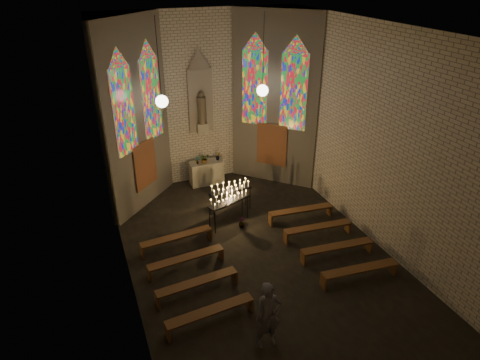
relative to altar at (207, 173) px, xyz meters
name	(u,v)px	position (x,y,z in m)	size (l,w,h in m)	color
floor	(258,255)	(0.00, -5.45, -0.50)	(12.00, 12.00, 0.00)	black
room	(221,115)	(0.00, -2.08, 3.22)	(8.22, 12.43, 7.00)	beige
altar	(207,173)	(0.00, 0.00, 0.00)	(1.40, 0.60, 1.00)	#ACA78C
flower_vase_left	(197,160)	(-0.40, -0.06, 0.67)	(0.18, 0.12, 0.35)	#4C723F
flower_vase_center	(204,159)	(-0.09, -0.08, 0.70)	(0.37, 0.32, 0.41)	#4C723F
flower_vase_right	(218,156)	(0.53, 0.01, 0.68)	(0.19, 0.16, 0.35)	#4C723F
aisle_flower_pot	(242,223)	(0.13, -3.72, -0.30)	(0.22, 0.22, 0.39)	#4C723F
votive_stand_left	(229,199)	(-0.21, -3.35, 0.53)	(1.67, 0.92, 1.20)	black
votive_stand_right	(230,188)	(0.12, -2.59, 0.52)	(1.66, 0.60, 1.19)	black
pew_left_0	(177,238)	(-2.32, -4.06, -0.12)	(2.42, 0.55, 0.46)	#563418
pew_right_0	(301,211)	(2.32, -4.06, -0.12)	(2.42, 0.55, 0.46)	#563418
pew_left_1	(186,259)	(-2.32, -5.26, -0.12)	(2.42, 0.55, 0.46)	#563418
pew_right_1	(318,228)	(2.32, -5.26, -0.12)	(2.42, 0.55, 0.46)	#563418
pew_left_2	(197,284)	(-2.32, -6.46, -0.12)	(2.42, 0.55, 0.46)	#563418
pew_right_2	(337,248)	(2.32, -6.46, -0.12)	(2.42, 0.55, 0.46)	#563418
pew_left_3	(210,312)	(-2.32, -7.66, -0.12)	(2.42, 0.55, 0.46)	#563418
pew_right_3	(360,270)	(2.32, -7.66, -0.12)	(2.42, 0.55, 0.46)	#563418
visitor	(268,316)	(-1.22, -8.82, 0.43)	(0.68, 0.44, 1.86)	#55545F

